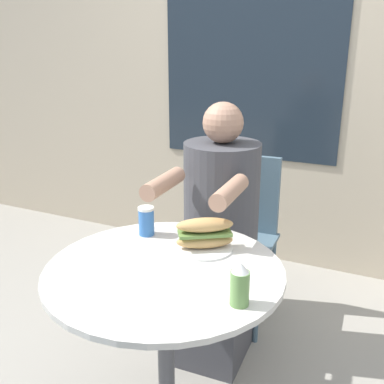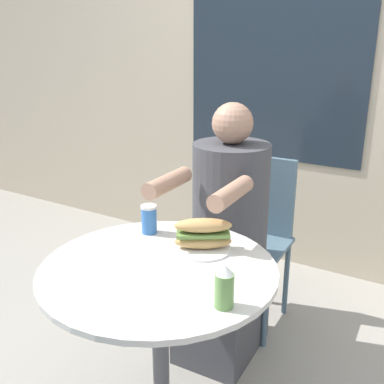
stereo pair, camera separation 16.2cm
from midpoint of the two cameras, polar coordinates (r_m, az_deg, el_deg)
name	(u,v)px [view 1 (the left image)]	position (r m, az deg, el deg)	size (l,w,h in m)	color
storefront_wall	(293,47)	(2.89, 11.12, 17.57)	(8.00, 0.09, 2.80)	#B7A88E
cafe_table	(165,315)	(1.62, -6.39, -15.35)	(0.80, 0.80, 0.71)	beige
diner_chair	(241,222)	(2.39, 4.38, -3.90)	(0.40, 0.40, 0.87)	slate
seated_diner	(218,249)	(2.09, 1.08, -7.32)	(0.36, 0.63, 1.19)	#424247
sandwich_on_plate	(205,236)	(1.62, -1.24, -5.61)	(0.21, 0.20, 0.12)	white
drink_cup	(146,221)	(1.76, -8.46, -3.69)	(0.06, 0.06, 0.11)	#336BB7
condiment_bottle	(240,284)	(1.29, 2.47, -11.74)	(0.06, 0.06, 0.13)	#66934C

